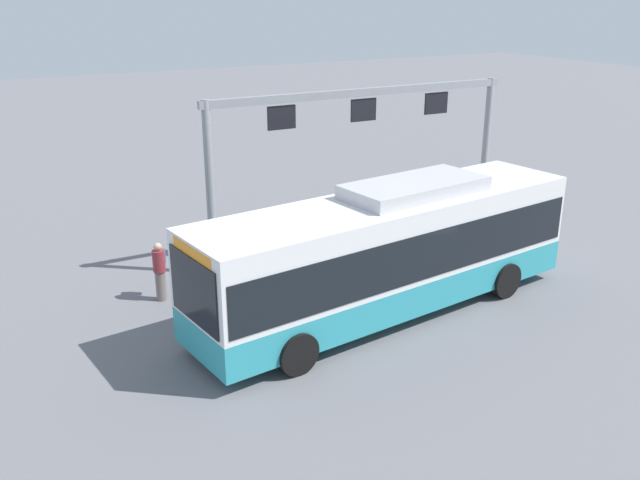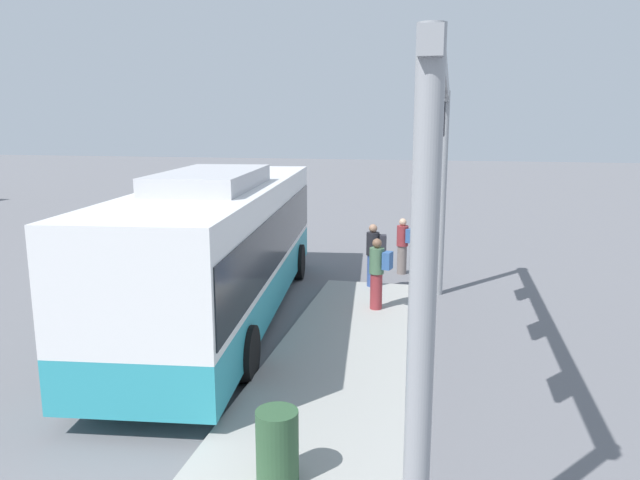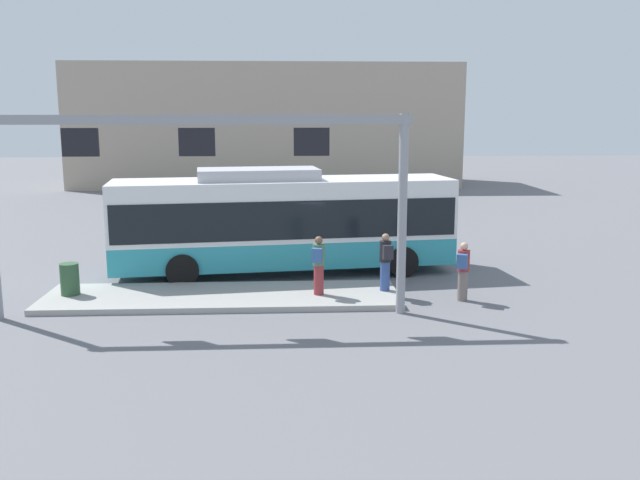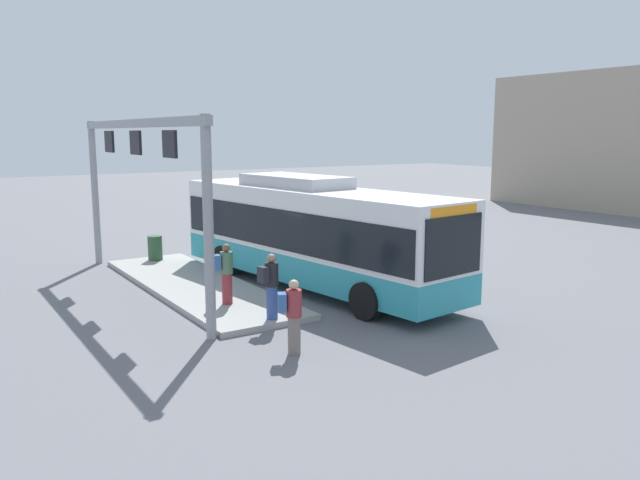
# 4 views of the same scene
# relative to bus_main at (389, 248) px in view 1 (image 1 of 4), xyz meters

# --- Properties ---
(ground_plane) EXTENTS (120.00, 120.00, 0.00)m
(ground_plane) POSITION_rel_bus_main_xyz_m (0.01, 0.00, -1.81)
(ground_plane) COLOR slate
(platform_curb) EXTENTS (10.00, 2.80, 0.16)m
(platform_curb) POSITION_rel_bus_main_xyz_m (-1.76, -3.15, -1.73)
(platform_curb) COLOR #9E9E99
(platform_curb) RESTS_ON ground
(bus_main) EXTENTS (11.19, 3.83, 3.46)m
(bus_main) POSITION_rel_bus_main_xyz_m (0.00, 0.00, 0.00)
(bus_main) COLOR teal
(bus_main) RESTS_ON ground
(person_boarding) EXTENTS (0.50, 0.60, 1.67)m
(person_boarding) POSITION_rel_bus_main_xyz_m (5.00, -3.64, -0.92)
(person_boarding) COLOR slate
(person_boarding) RESTS_ON ground
(person_waiting_near) EXTENTS (0.38, 0.56, 1.67)m
(person_waiting_near) POSITION_rel_bus_main_xyz_m (2.90, -3.03, -0.76)
(person_waiting_near) COLOR #334C8C
(person_waiting_near) RESTS_ON platform_curb
(person_waiting_mid) EXTENTS (0.42, 0.58, 1.67)m
(person_waiting_mid) POSITION_rel_bus_main_xyz_m (0.96, -3.37, -0.76)
(person_waiting_mid) COLOR maroon
(person_waiting_mid) RESTS_ON platform_curb
(platform_sign_gantry) EXTENTS (10.81, 0.24, 5.20)m
(platform_sign_gantry) POSITION_rel_bus_main_xyz_m (-2.14, -4.71, 2.02)
(platform_sign_gantry) COLOR gray
(platform_sign_gantry) RESTS_ON ground
(trash_bin) EXTENTS (0.52, 0.52, 0.90)m
(trash_bin) POSITION_rel_bus_main_xyz_m (-6.03, -3.00, -1.20)
(trash_bin) COLOR #2D5133
(trash_bin) RESTS_ON platform_curb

